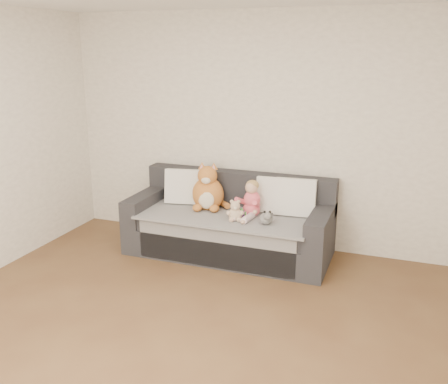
% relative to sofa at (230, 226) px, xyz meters
% --- Properties ---
extents(room_shell, '(5.00, 5.00, 5.00)m').
position_rel_sofa_xyz_m(room_shell, '(0.16, -1.64, 0.99)').
color(room_shell, brown).
rests_on(room_shell, ground).
extents(sofa, '(2.20, 0.94, 0.85)m').
position_rel_sofa_xyz_m(sofa, '(0.00, 0.00, 0.00)').
color(sofa, '#242328').
rests_on(sofa, ground).
extents(cushion_left, '(0.46, 0.27, 0.41)m').
position_rel_sofa_xyz_m(cushion_left, '(-0.60, 0.13, 0.36)').
color(cushion_left, silver).
rests_on(cushion_left, sofa).
extents(cushion_right_back, '(0.43, 0.22, 0.40)m').
position_rel_sofa_xyz_m(cushion_right_back, '(0.47, 0.17, 0.36)').
color(cushion_right_back, silver).
rests_on(cushion_right_back, sofa).
extents(cushion_right_front, '(0.45, 0.23, 0.41)m').
position_rel_sofa_xyz_m(cushion_right_front, '(0.68, 0.14, 0.36)').
color(cushion_right_front, silver).
rests_on(cushion_right_front, sofa).
extents(toddler, '(0.28, 0.41, 0.40)m').
position_rel_sofa_xyz_m(toddler, '(0.25, -0.07, 0.33)').
color(toddler, '#F0547A').
rests_on(toddler, sofa).
extents(plush_cat, '(0.44, 0.41, 0.55)m').
position_rel_sofa_xyz_m(plush_cat, '(-0.27, 0.03, 0.36)').
color(plush_cat, '#C5572B').
rests_on(plush_cat, sofa).
extents(teddy_bear, '(0.17, 0.14, 0.23)m').
position_rel_sofa_xyz_m(teddy_bear, '(0.15, -0.26, 0.26)').
color(teddy_bear, tan).
rests_on(teddy_bear, sofa).
extents(plush_cow, '(0.14, 0.20, 0.17)m').
position_rel_sofa_xyz_m(plush_cow, '(0.48, -0.25, 0.23)').
color(plush_cow, white).
rests_on(plush_cow, sofa).
extents(sippy_cup, '(0.11, 0.07, 0.12)m').
position_rel_sofa_xyz_m(sippy_cup, '(0.19, -0.17, 0.22)').
color(sippy_cup, '#5E3288').
rests_on(sippy_cup, sofa).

